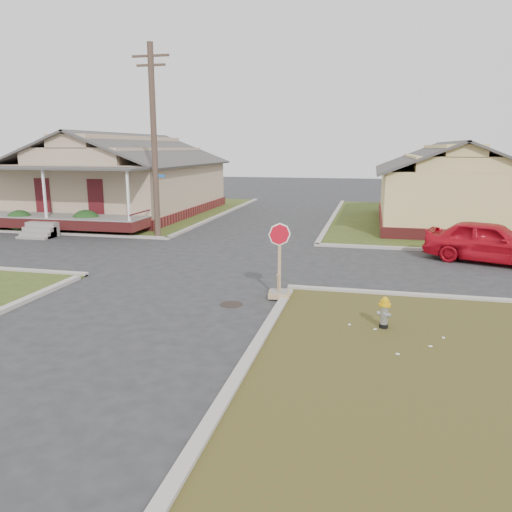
% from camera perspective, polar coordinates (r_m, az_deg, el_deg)
% --- Properties ---
extents(ground, '(120.00, 120.00, 0.00)m').
position_cam_1_polar(ground, '(15.29, -10.30, -4.34)').
color(ground, '#27282A').
rests_on(ground, ground).
extents(verge_far_left, '(19.00, 19.00, 0.05)m').
position_cam_1_polar(verge_far_left, '(36.93, -17.89, 5.02)').
color(verge_far_left, '#324619').
rests_on(verge_far_left, ground).
extents(curbs, '(80.00, 40.00, 0.12)m').
position_cam_1_polar(curbs, '(19.83, -4.60, -0.35)').
color(curbs, '#A9A199').
rests_on(curbs, ground).
extents(manhole, '(0.64, 0.64, 0.01)m').
position_cam_1_polar(manhole, '(14.12, -2.85, -5.54)').
color(manhole, black).
rests_on(manhole, ground).
extents(corner_house, '(10.10, 15.50, 5.30)m').
position_cam_1_polar(corner_house, '(34.12, -14.90, 8.45)').
color(corner_house, maroon).
rests_on(corner_house, ground).
extents(side_house_yellow, '(7.60, 11.60, 4.70)m').
position_cam_1_polar(side_house_yellow, '(30.27, 21.01, 7.44)').
color(side_house_yellow, maroon).
rests_on(side_house_yellow, ground).
extents(utility_pole, '(1.80, 0.28, 9.00)m').
position_cam_1_polar(utility_pole, '(24.51, -11.58, 12.84)').
color(utility_pole, '#3F2E24').
rests_on(utility_pole, ground).
extents(fire_hydrant, '(0.29, 0.29, 0.78)m').
position_cam_1_polar(fire_hydrant, '(12.47, 14.47, -6.08)').
color(fire_hydrant, black).
rests_on(fire_hydrant, ground).
extents(stop_sign, '(0.62, 0.61, 2.19)m').
position_cam_1_polar(stop_sign, '(14.53, 2.67, -2.89)').
color(stop_sign, '#A77B5A').
rests_on(stop_sign, ground).
extents(red_sedan, '(5.08, 3.45, 1.61)m').
position_cam_1_polar(red_sedan, '(21.02, 25.15, 1.47)').
color(red_sedan, red).
rests_on(red_sedan, ground).
extents(hedge_left, '(1.43, 1.17, 1.09)m').
position_cam_1_polar(hedge_left, '(28.91, -25.38, 3.69)').
color(hedge_left, '#173C16').
rests_on(hedge_left, verge_far_left).
extents(hedge_right, '(1.48, 1.21, 1.13)m').
position_cam_1_polar(hedge_right, '(27.19, -18.84, 3.79)').
color(hedge_right, '#173C16').
rests_on(hedge_right, verge_far_left).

